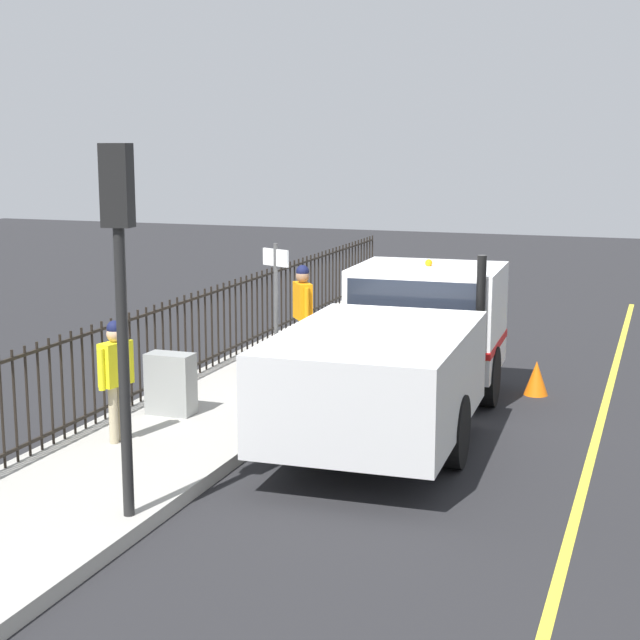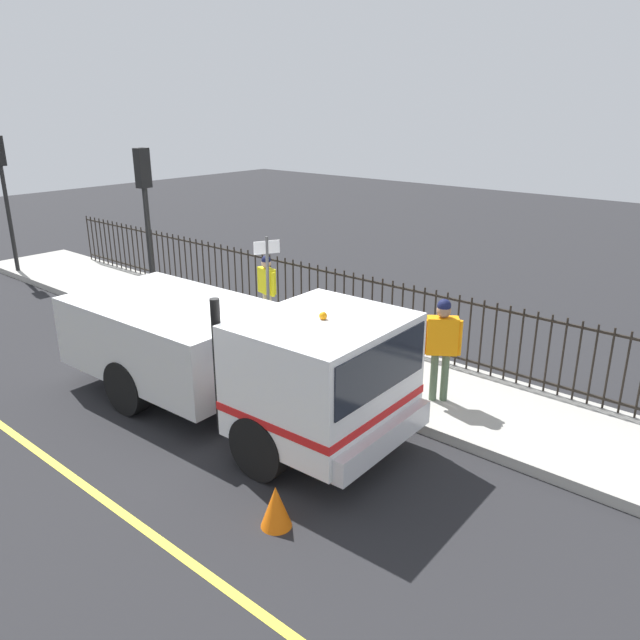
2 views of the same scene
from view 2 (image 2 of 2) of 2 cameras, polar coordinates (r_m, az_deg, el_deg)
name	(u,v)px [view 2 (image 2 of 2)]	position (r m, az deg, el deg)	size (l,w,h in m)	color
ground_plane	(243,419)	(10.62, -7.18, -9.10)	(60.54, 60.54, 0.00)	#232326
sidewalk_slab	(347,364)	(12.45, 2.48, -4.06)	(2.61, 27.52, 0.17)	#A3A099
lane_marking	(94,493)	(9.29, -20.17, -14.77)	(0.12, 24.77, 0.01)	yellow
work_truck	(243,353)	(10.06, -7.14, -3.05)	(2.57, 6.60, 2.50)	white
worker_standing	(442,339)	(10.55, 11.21, -1.78)	(0.49, 0.56, 1.83)	orange
pedestrian_distant	(267,283)	(14.05, -4.95, 3.41)	(0.31, 0.60, 1.66)	yellow
iron_fence	(382,311)	(13.04, 5.72, 0.82)	(0.04, 23.43, 1.45)	black
traffic_light_near	(146,201)	(14.47, -15.84, 10.53)	(0.32, 0.24, 3.96)	black
traffic_light_mid	(2,177)	(20.80, -27.33, 11.70)	(0.31, 0.23, 4.00)	black
utility_cabinet	(314,320)	(13.26, -0.52, -0.04)	(0.69, 0.37, 0.91)	gray
traffic_cone	(276,507)	(8.05, -4.10, -16.84)	(0.40, 0.40, 0.57)	orange
street_sign	(268,288)	(11.65, -4.84, 2.98)	(0.47, 0.24, 2.56)	#4C4C4C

